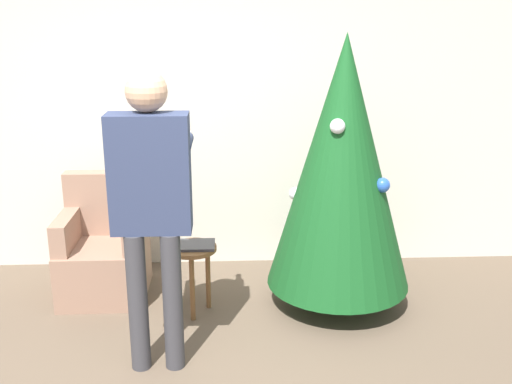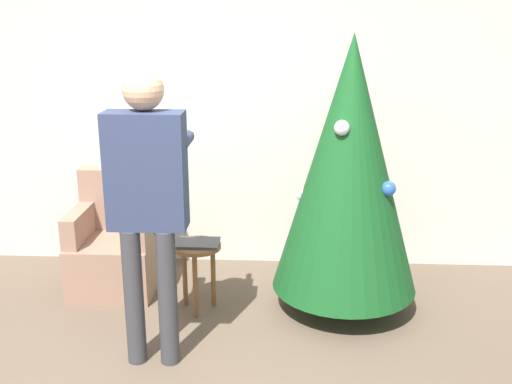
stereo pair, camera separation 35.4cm
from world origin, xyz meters
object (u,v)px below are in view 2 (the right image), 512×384
Objects in this scene: christmas_tree at (348,166)px; person_standing at (147,191)px; armchair at (116,247)px; side_stool at (197,257)px.

person_standing is at bearing -149.65° from christmas_tree.
armchair is 1.37m from person_standing.
armchair is 0.51× the size of person_standing.
side_stool is (0.70, -0.36, 0.08)m from armchair.
person_standing is 3.52× the size of side_stool.
side_stool is at bearing -175.31° from christmas_tree.
armchair is 1.79× the size of side_stool.
christmas_tree is 1.94m from armchair.
christmas_tree is 3.87× the size of side_stool.
christmas_tree reaches higher than side_stool.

